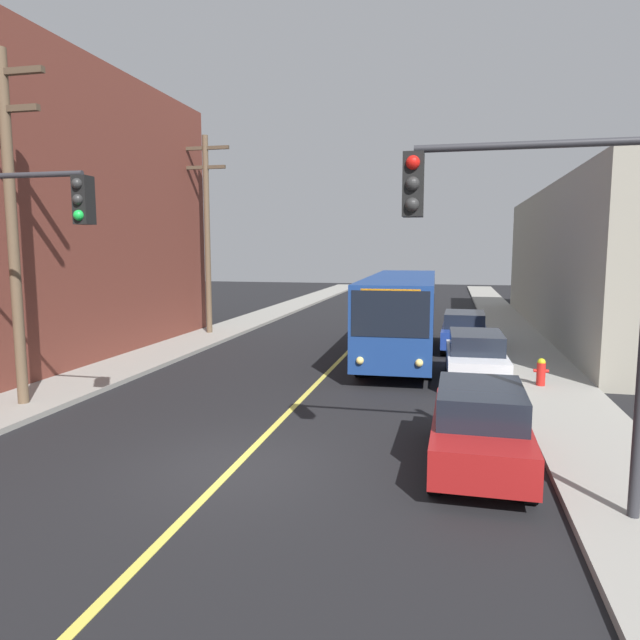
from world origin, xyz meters
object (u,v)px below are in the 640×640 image
Objects in this scene: utility_pole_near at (11,213)px; traffic_signal_left_corner at (6,248)px; fire_hydrant at (541,371)px; parked_car_red at (480,425)px; utility_pole_mid at (207,226)px; parked_car_blue at (464,330)px; traffic_signal_right_corner at (542,248)px; city_bus at (401,310)px; parked_car_white at (476,356)px.

utility_pole_near is 1.53× the size of traffic_signal_left_corner.
parked_car_red is at bearing -107.47° from fire_hydrant.
parked_car_red is at bearing -50.64° from utility_pole_mid.
parked_car_blue is 0.49× the size of utility_pole_near.
traffic_signal_right_corner reaches higher than parked_car_blue.
city_bus is 2.76× the size of parked_car_red.
parked_car_red and parked_car_blue have the same top height.
traffic_signal_left_corner is (-10.12, -0.59, 3.46)m from parked_car_red.
parked_car_white is 0.48× the size of utility_pole_near.
fire_hydrant is (1.91, -0.71, -0.26)m from parked_car_white.
parked_car_white is at bearing 92.81° from traffic_signal_right_corner.
utility_pole_mid reaches higher than parked_car_white.
parked_car_red is at bearing -77.87° from city_bus.
utility_pole_near is at bearing 172.31° from parked_car_red.
traffic_signal_left_corner is (-7.61, -12.28, 2.49)m from city_bus.
utility_pole_near is 10.91× the size of fire_hydrant.
traffic_signal_left_corner is (2.12, -15.52, -1.10)m from utility_pole_mid.
utility_pole_near is (-11.83, -11.88, 4.37)m from parked_car_blue.
city_bus is at bearing -18.39° from utility_pole_mid.
parked_car_white is 5.98m from parked_car_blue.
utility_pole_mid reaches higher than parked_car_blue.
parked_car_white is at bearing 38.01° from traffic_signal_left_corner.
parked_car_red reaches higher than fire_hydrant.
parked_car_blue is 0.74× the size of traffic_signal_left_corner.
parked_car_red is 0.74× the size of traffic_signal_left_corner.
traffic_signal_left_corner is 7.14× the size of fire_hydrant.
traffic_signal_right_corner is at bearing -87.19° from parked_car_white.
traffic_signal_right_corner is at bearing -99.28° from fire_hydrant.
parked_car_white is at bearing 159.68° from fire_hydrant.
parked_car_red is 0.47× the size of utility_pole_mid.
parked_car_blue is (0.01, 13.47, 0.00)m from parked_car_red.
parked_car_blue is 15.89m from traffic_signal_right_corner.
city_bus is at bearing 123.20° from parked_car_white.
traffic_signal_right_corner is at bearing -87.45° from parked_car_blue.
parked_car_blue reaches higher than fire_hydrant.
parked_car_red is 0.74× the size of traffic_signal_right_corner.
traffic_signal_right_corner is (3.21, -13.71, 2.49)m from city_bus.
traffic_signal_right_corner is (10.82, -1.42, 0.00)m from traffic_signal_left_corner.
parked_car_white is 0.47× the size of utility_pole_mid.
utility_pole_near is at bearing 127.80° from traffic_signal_left_corner.
parked_car_white is (2.74, -4.19, -0.98)m from city_bus.
parked_car_blue is 0.74× the size of traffic_signal_right_corner.
parked_car_red is 7.50m from parked_car_white.
utility_pole_mid is at bearing 173.24° from parked_car_blue.
traffic_signal_left_corner is at bearing -148.93° from fire_hydrant.
utility_pole_near reaches higher than parked_car_white.
traffic_signal_right_corner is (12.94, -16.94, -1.10)m from utility_pole_mid.
parked_car_white is 14.12m from utility_pole_near.
traffic_signal_left_corner reaches higher than city_bus.
parked_car_blue is at bearing 45.11° from utility_pole_near.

